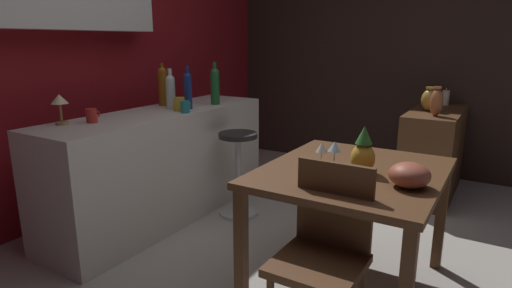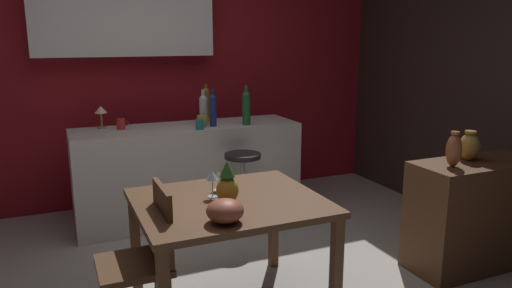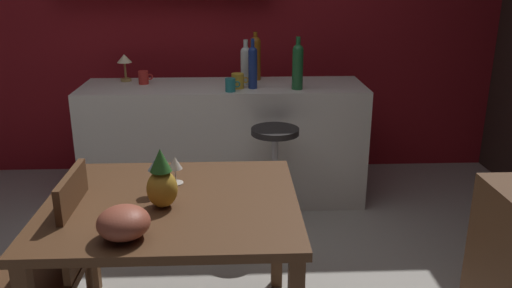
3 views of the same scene
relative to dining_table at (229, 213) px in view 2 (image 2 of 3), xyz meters
The scene contains 22 objects.
ground_plane 0.71m from the dining_table, 77.34° to the left, with size 9.00×9.00×0.00m, color #B7B2A8.
wall_kitchen_back 2.48m from the dining_table, 89.95° to the left, with size 5.20×0.33×2.60m.
wall_side_right 2.76m from the dining_table, 12.58° to the left, with size 0.10×4.40×2.60m, color #33231E.
dining_table is the anchor object (origin of this frame).
kitchen_counter 1.70m from the dining_table, 83.00° to the left, with size 2.10×0.60×0.90m, color silver.
sideboard_cabinet 1.97m from the dining_table, ahead, with size 1.10×0.44×0.82m, color #56351E.
chair_near_window 0.56m from the dining_table, behind, with size 0.40×0.40×0.89m.
bar_stool 1.31m from the dining_table, 64.44° to the left, with size 0.34×0.34×0.72m.
wine_glass_left 0.25m from the dining_table, 130.30° to the left, with size 0.08×0.08×0.17m.
wine_glass_right 0.27m from the dining_table, 90.31° to the left, with size 0.07×0.07×0.14m.
pineapple_centerpiece 0.21m from the dining_table, 116.07° to the right, with size 0.13×0.13×0.26m.
fruit_bowl 0.40m from the dining_table, 113.13° to the right, with size 0.20×0.20×0.13m, color #9E4C38.
wine_bottle_cobalt 1.67m from the dining_table, 74.88° to the left, with size 0.06×0.06×0.36m.
wine_bottle_green 1.74m from the dining_table, 64.07° to the left, with size 0.08×0.08×0.37m.
wine_bottle_clear 1.79m from the dining_table, 77.61° to the left, with size 0.08×0.08×0.33m.
wine_bottle_amber 1.97m from the dining_table, 76.35° to the left, with size 0.08×0.08×0.37m.
cup_teal 1.51m from the dining_table, 79.80° to the left, with size 0.11×0.07×0.09m.
cup_mustard 1.62m from the dining_table, 78.65° to the left, with size 0.12×0.09×0.11m.
cup_red 1.81m from the dining_table, 102.55° to the left, with size 0.11×0.07×0.10m.
counter_lamp 1.97m from the dining_table, 106.32° to the left, with size 0.11×0.11×0.21m.
vase_brass 1.88m from the dining_table, ahead, with size 0.15×0.15×0.22m.
vase_copper 1.65m from the dining_table, ahead, with size 0.11×0.11×0.25m.
Camera 2 is at (-1.01, -2.91, 1.71)m, focal length 33.61 mm.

